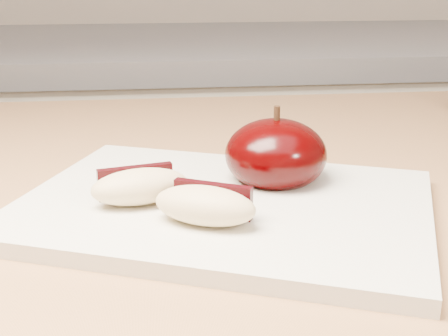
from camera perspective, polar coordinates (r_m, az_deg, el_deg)
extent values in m
cube|color=silver|center=(1.40, -0.57, -8.45)|extent=(2.40, 0.60, 0.90)
cube|color=slate|center=(1.26, -0.64, 11.00)|extent=(2.40, 0.62, 0.04)
cube|color=#AC764A|center=(0.59, 6.85, -1.64)|extent=(1.64, 0.64, 0.04)
cube|color=silver|center=(0.47, 0.00, -3.59)|extent=(0.36, 0.32, 0.01)
ellipsoid|color=black|center=(0.51, 4.76, 1.23)|extent=(0.10, 0.10, 0.06)
cylinder|color=black|center=(0.50, 4.86, 4.98)|extent=(0.01, 0.01, 0.01)
ellipsoid|color=#D8BC89|center=(0.46, -7.69, -1.69)|extent=(0.08, 0.05, 0.03)
cube|color=black|center=(0.47, -8.10, -1.22)|extent=(0.06, 0.02, 0.02)
ellipsoid|color=#D8BC89|center=(0.42, -1.77, -3.45)|extent=(0.08, 0.06, 0.03)
cube|color=black|center=(0.44, -1.02, -2.88)|extent=(0.05, 0.03, 0.02)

